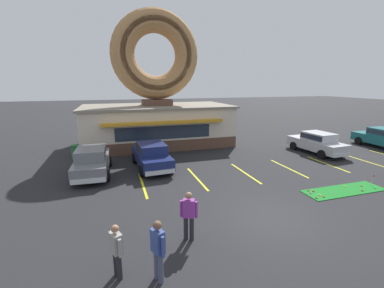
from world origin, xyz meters
TOP-DOWN VIEW (x-y plane):
  - ground_plane at (0.00, 0.00)m, footprint 160.00×160.00m
  - donut_shop_building at (-1.98, 13.94)m, footprint 12.30×6.75m
  - putting_mat at (5.06, 1.28)m, footprint 4.27×1.23m
  - mini_donut_near_left at (3.49, 0.94)m, footprint 0.13×0.13m
  - mini_donut_near_right at (5.83, 0.93)m, footprint 0.13×0.13m
  - mini_donut_mid_left at (3.22, 1.46)m, footprint 0.13×0.13m
  - mini_donut_mid_centre at (5.47, 1.61)m, footprint 0.13×0.13m
  - mini_donut_mid_right at (3.45, 1.14)m, footprint 0.13×0.13m
  - mini_donut_far_left at (3.07, 0.92)m, footprint 0.13×0.13m
  - mini_donut_far_centre at (3.31, 1.72)m, footprint 0.13×0.13m
  - mini_donut_far_right at (3.49, 1.59)m, footprint 0.13×0.13m
  - mini_donut_extra at (6.34, 1.42)m, footprint 0.13×0.13m
  - golf_ball at (4.26, 1.15)m, footprint 0.04×0.04m
  - putting_flag_pin at (6.98, 1.36)m, footprint 0.13×0.01m
  - car_grey at (-6.93, 7.40)m, footprint 2.09×4.61m
  - car_navy at (-3.48, 7.62)m, footprint 2.20×4.66m
  - car_silver at (8.97, 7.41)m, footprint 2.21×4.67m
  - car_teal at (15.45, 7.22)m, footprint 2.02×4.58m
  - pedestrian_blue_sweater_man at (-4.72, -1.88)m, footprint 0.36×0.56m
  - pedestrian_hooded_kid at (-3.43, -0.36)m, footprint 0.55×0.38m
  - pedestrian_leather_jacket_man at (-5.76, -1.44)m, footprint 0.36×0.56m
  - trash_bin at (-8.26, 11.20)m, footprint 0.57×0.57m
  - parking_stripe_far_left at (-4.36, 5.00)m, footprint 0.12×3.60m
  - parking_stripe_left at (-1.36, 5.00)m, footprint 0.12×3.60m
  - parking_stripe_mid_left at (1.64, 5.00)m, footprint 0.12×3.60m
  - parking_stripe_centre at (4.64, 5.00)m, footprint 0.12×3.60m
  - parking_stripe_mid_right at (7.64, 5.00)m, footprint 0.12×3.60m
  - parking_stripe_right at (10.64, 5.00)m, footprint 0.12×3.60m

SIDE VIEW (x-z plane):
  - ground_plane at x=0.00m, z-range 0.00..0.00m
  - parking_stripe_far_left at x=-4.36m, z-range 0.00..0.01m
  - parking_stripe_left at x=-1.36m, z-range 0.00..0.01m
  - parking_stripe_mid_left at x=1.64m, z-range 0.00..0.01m
  - parking_stripe_centre at x=4.64m, z-range 0.00..0.01m
  - parking_stripe_mid_right at x=7.64m, z-range 0.00..0.01m
  - parking_stripe_right at x=10.64m, z-range 0.00..0.01m
  - putting_mat at x=5.06m, z-range 0.00..0.03m
  - mini_donut_near_left at x=3.49m, z-range 0.03..0.07m
  - mini_donut_near_right at x=5.83m, z-range 0.03..0.07m
  - mini_donut_mid_left at x=3.22m, z-range 0.03..0.07m
  - mini_donut_mid_centre at x=5.47m, z-range 0.03..0.07m
  - mini_donut_mid_right at x=3.45m, z-range 0.03..0.07m
  - mini_donut_far_left at x=3.07m, z-range 0.03..0.07m
  - mini_donut_far_centre at x=3.31m, z-range 0.03..0.07m
  - mini_donut_far_right at x=3.49m, z-range 0.03..0.07m
  - mini_donut_extra at x=6.34m, z-range 0.03..0.07m
  - golf_ball at x=4.26m, z-range 0.03..0.07m
  - putting_flag_pin at x=6.98m, z-range 0.16..0.71m
  - trash_bin at x=-8.26m, z-range 0.01..0.99m
  - pedestrian_leather_jacket_man at x=-5.76m, z-range 0.08..1.65m
  - car_grey at x=-6.93m, z-range 0.07..1.67m
  - car_navy at x=-3.48m, z-range 0.07..1.67m
  - car_silver at x=8.97m, z-range 0.07..1.67m
  - car_teal at x=15.45m, z-range 0.07..1.67m
  - pedestrian_hooded_kid at x=-3.43m, z-range 0.10..1.82m
  - pedestrian_blue_sweater_man at x=-4.72m, z-range 0.10..1.86m
  - donut_shop_building at x=-1.98m, z-range -1.74..9.22m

